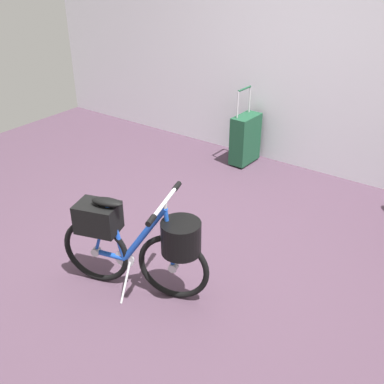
{
  "coord_description": "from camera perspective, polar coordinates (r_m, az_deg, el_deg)",
  "views": [
    {
      "loc": [
        1.65,
        -2.2,
        2.16
      ],
      "look_at": [
        -0.06,
        0.19,
        0.55
      ],
      "focal_mm": 43.13,
      "sensor_mm": 36.0,
      "label": 1
    }
  ],
  "objects": [
    {
      "name": "ground_plane",
      "position": [
        3.5,
        -1.03,
        -9.4
      ],
      "size": [
        7.09,
        7.09,
        0.0
      ],
      "primitive_type": "plane",
      "color": "#473342"
    },
    {
      "name": "folding_bike_foreground",
      "position": [
        3.09,
        -6.6,
        -6.05
      ],
      "size": [
        1.04,
        0.54,
        0.76
      ],
      "color": "black",
      "rests_on": "ground_plane"
    },
    {
      "name": "back_wall",
      "position": [
        4.75,
        15.89,
        20.15
      ],
      "size": [
        7.09,
        0.1,
        3.07
      ],
      "primitive_type": "cube",
      "color": "silver",
      "rests_on": "ground_plane"
    },
    {
      "name": "rolling_suitcase",
      "position": [
        5.03,
        6.6,
        6.58
      ],
      "size": [
        0.2,
        0.37,
        0.83
      ],
      "color": "#19472D",
      "rests_on": "ground_plane"
    }
  ]
}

